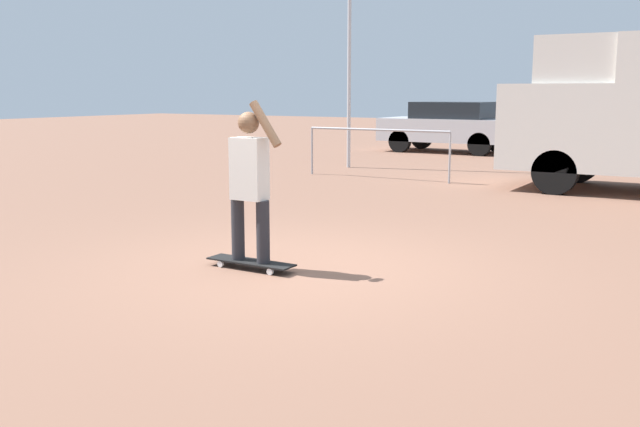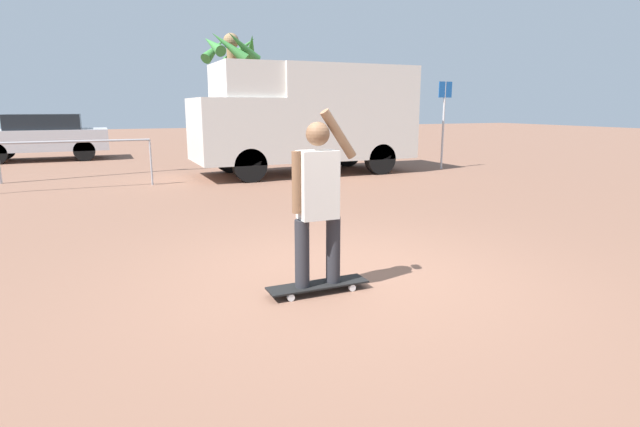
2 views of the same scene
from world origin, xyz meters
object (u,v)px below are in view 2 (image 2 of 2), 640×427
at_px(person_skateboarder, 318,195).
at_px(palm_tree_near_van, 232,57).
at_px(street_sign, 444,114).
at_px(skateboard, 318,285).
at_px(parked_car_silver, 43,136).
at_px(camper_van, 307,115).

bearing_deg(person_skateboarder, palm_tree_near_van, 77.92).
bearing_deg(street_sign, skateboard, -133.61).
relative_size(palm_tree_near_van, street_sign, 2.11).
bearing_deg(person_skateboarder, parked_car_silver, 103.22).
relative_size(camper_van, parked_car_silver, 1.42).
xyz_separation_m(skateboard, palm_tree_near_van, (4.25, 19.86, 3.99)).
xyz_separation_m(camper_van, palm_tree_near_van, (0.90, 11.47, 2.49)).
height_order(person_skateboarder, palm_tree_near_van, palm_tree_near_van).
bearing_deg(skateboard, palm_tree_near_van, 77.93).
bearing_deg(palm_tree_near_van, street_sign, -76.15).
xyz_separation_m(person_skateboarder, street_sign, (7.26, 7.63, 0.62)).
xyz_separation_m(person_skateboarder, palm_tree_near_van, (4.25, 19.86, 3.09)).
distance_m(parked_car_silver, palm_tree_near_van, 9.67).
height_order(person_skateboarder, parked_car_silver, person_skateboarder).
bearing_deg(street_sign, camper_van, 169.04).
bearing_deg(camper_van, parked_car_silver, 135.55).
bearing_deg(skateboard, person_skateboarder, 180.00).
distance_m(skateboard, person_skateboarder, 0.90).
bearing_deg(person_skateboarder, camper_van, 68.25).
height_order(skateboard, camper_van, camper_van).
xyz_separation_m(parked_car_silver, palm_tree_near_van, (7.81, 4.70, 3.24)).
bearing_deg(skateboard, camper_van, 68.25).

